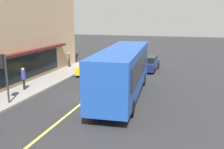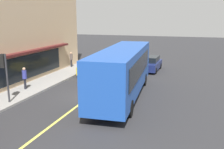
% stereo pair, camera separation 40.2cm
% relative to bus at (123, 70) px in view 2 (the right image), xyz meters
% --- Properties ---
extents(ground, '(120.00, 120.00, 0.00)m').
position_rel_bus_xyz_m(ground, '(-0.65, 2.29, -1.99)').
color(ground, '#28282B').
extents(sidewalk, '(80.00, 2.55, 0.15)m').
position_rel_bus_xyz_m(sidewalk, '(-0.65, 7.45, -1.91)').
color(sidewalk, gray).
rests_on(sidewalk, ground).
extents(lane_centre_stripe, '(36.00, 0.16, 0.01)m').
position_rel_bus_xyz_m(lane_centre_stripe, '(-0.65, 2.29, -1.98)').
color(lane_centre_stripe, '#D8D14C').
rests_on(lane_centre_stripe, ground).
extents(bus, '(11.27, 3.27, 3.50)m').
position_rel_bus_xyz_m(bus, '(0.00, 0.00, 0.00)').
color(bus, '#1E4CAD').
rests_on(bus, ground).
extents(traffic_light, '(0.30, 0.52, 3.20)m').
position_rel_bus_xyz_m(traffic_light, '(-3.86, 6.88, 0.55)').
color(traffic_light, '#2D2D33').
rests_on(traffic_light, sidewalk).
extents(car_navy, '(4.36, 1.99, 1.52)m').
position_rel_bus_xyz_m(car_navy, '(9.71, -0.37, -1.24)').
color(car_navy, navy).
rests_on(car_navy, ground).
extents(car_yellow, '(4.34, 1.95, 1.52)m').
position_rel_bus_xyz_m(car_yellow, '(6.39, 4.93, -1.24)').
color(car_yellow, yellow).
rests_on(car_yellow, ground).
extents(pedestrian_waiting, '(0.34, 0.34, 1.68)m').
position_rel_bus_xyz_m(pedestrian_waiting, '(8.25, 8.31, -0.83)').
color(pedestrian_waiting, black).
rests_on(pedestrian_waiting, sidewalk).
extents(pedestrian_near_storefront, '(0.34, 0.34, 1.71)m').
position_rel_bus_xyz_m(pedestrian_near_storefront, '(-0.91, 7.65, -0.81)').
color(pedestrian_near_storefront, black).
rests_on(pedestrian_near_storefront, sidewalk).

